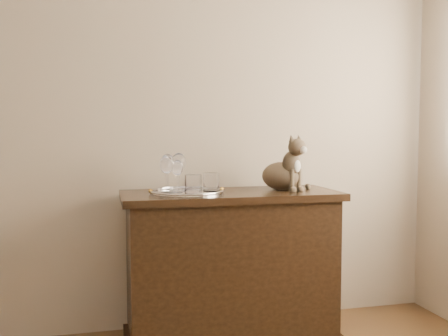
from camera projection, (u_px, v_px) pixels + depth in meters
The scene contains 10 objects.
wall_back at pixel (117, 103), 2.89m from camera, with size 4.00×0.10×2.70m, color tan.
sideboard at pixel (231, 267), 2.80m from camera, with size 1.20×0.50×0.85m, color black, non-canonical shape.
tray at pixel (187, 193), 2.70m from camera, with size 0.40×0.40×0.01m, color silver.
wine_glass_a at pixel (168, 172), 2.75m from camera, with size 0.08×0.08×0.20m, color silver, non-canonical shape.
wine_glass_b at pixel (179, 172), 2.76m from camera, with size 0.08×0.08×0.21m, color silver, non-canonical shape.
wine_glass_c at pixel (167, 174), 2.65m from camera, with size 0.07×0.07×0.20m, color silver, non-canonical shape.
wine_glass_d at pixel (177, 176), 2.69m from camera, with size 0.07×0.07×0.17m, color silver, non-canonical shape.
tumbler_b at pixel (193, 184), 2.62m from camera, with size 0.09×0.09×0.10m, color white.
tumbler_c at pixel (211, 182), 2.72m from camera, with size 0.09×0.09×0.10m, color white.
cat at pixel (282, 162), 2.86m from camera, with size 0.32×0.30×0.32m, color #47372A, non-canonical shape.
Camera 1 is at (-0.09, -0.72, 1.18)m, focal length 40.00 mm.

